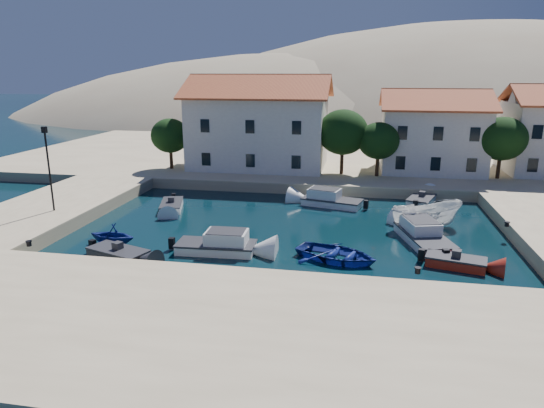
{
  "coord_description": "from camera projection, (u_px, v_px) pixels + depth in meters",
  "views": [
    {
      "loc": [
        4.82,
        -23.22,
        11.02
      ],
      "look_at": [
        -1.15,
        9.13,
        2.0
      ],
      "focal_mm": 32.0,
      "sensor_mm": 36.0,
      "label": 1
    }
  ],
  "objects": [
    {
      "name": "quay_west",
      "position": [
        53.0,
        209.0,
        38.46
      ],
      "size": [
        8.0,
        20.0,
        1.0
      ],
      "primitive_type": "cube",
      "color": "tan",
      "rests_on": "ground"
    },
    {
      "name": "trees",
      "position": [
        358.0,
        136.0,
        47.86
      ],
      "size": [
        37.3,
        5.3,
        6.45
      ],
      "color": "#382314",
      "rests_on": "quay_north"
    },
    {
      "name": "ground",
      "position": [
        262.0,
        286.0,
        25.78
      ],
      "size": [
        400.0,
        400.0,
        0.0
      ],
      "primitive_type": "plane",
      "color": "black",
      "rests_on": "ground"
    },
    {
      "name": "cabin_cruiser_east",
      "position": [
        424.0,
        236.0,
        32.1
      ],
      "size": [
        3.72,
        6.08,
        1.6
      ],
      "rotation": [
        0.0,
        0.0,
        1.84
      ],
      "color": "white",
      "rests_on": "ground"
    },
    {
      "name": "motorboat_white_west",
      "position": [
        172.0,
        206.0,
        40.04
      ],
      "size": [
        2.65,
        4.06,
        1.25
      ],
      "rotation": [
        0.0,
        0.0,
        -1.28
      ],
      "color": "white",
      "rests_on": "ground"
    },
    {
      "name": "rowboat_west",
      "position": [
        113.0,
        245.0,
        31.87
      ],
      "size": [
        3.36,
        2.97,
        1.65
      ],
      "primitive_type": "imported",
      "rotation": [
        0.0,
        0.0,
        -1.66
      ],
      "color": "navy",
      "rests_on": "ground"
    },
    {
      "name": "cabin_cruiser_south",
      "position": [
        216.0,
        245.0,
        30.49
      ],
      "size": [
        5.04,
        2.32,
        1.6
      ],
      "rotation": [
        0.0,
        0.0,
        0.04
      ],
      "color": "white",
      "rests_on": "ground"
    },
    {
      "name": "rowboat_south",
      "position": [
        336.0,
        260.0,
        29.32
      ],
      "size": [
        5.96,
        5.12,
        1.04
      ],
      "primitive_type": "imported",
      "rotation": [
        0.0,
        0.0,
        1.21
      ],
      "color": "navy",
      "rests_on": "ground"
    },
    {
      "name": "bollards",
      "position": [
        321.0,
        244.0,
        28.66
      ],
      "size": [
        29.36,
        9.56,
        0.3
      ],
      "color": "black",
      "rests_on": "ground"
    },
    {
      "name": "cabin_cruiser_north",
      "position": [
        332.0,
        200.0,
        41.03
      ],
      "size": [
        5.36,
        3.3,
        1.6
      ],
      "rotation": [
        0.0,
        0.0,
        2.89
      ],
      "color": "white",
      "rests_on": "ground"
    },
    {
      "name": "building_left",
      "position": [
        259.0,
        121.0,
        51.82
      ],
      "size": [
        14.7,
        9.45,
        9.7
      ],
      "color": "beige",
      "rests_on": "quay_north"
    },
    {
      "name": "quay_north",
      "position": [
        338.0,
        157.0,
        61.34
      ],
      "size": [
        80.0,
        36.0,
        1.0
      ],
      "primitive_type": "cube",
      "color": "tan",
      "rests_on": "ground"
    },
    {
      "name": "motorboat_grey_sw",
      "position": [
        118.0,
        254.0,
        29.47
      ],
      "size": [
        4.17,
        2.86,
        1.25
      ],
      "rotation": [
        0.0,
        0.0,
        -0.34
      ],
      "color": "#2E2D32",
      "rests_on": "ground"
    },
    {
      "name": "lamppost",
      "position": [
        48.0,
        161.0,
        35.18
      ],
      "size": [
        0.35,
        0.25,
        6.22
      ],
      "color": "black",
      "rests_on": "quay_west"
    },
    {
      "name": "motorboat_white_ne",
      "position": [
        422.0,
        200.0,
        41.86
      ],
      "size": [
        3.03,
        4.33,
        1.25
      ],
      "rotation": [
        0.0,
        0.0,
        1.24
      ],
      "color": "white",
      "rests_on": "ground"
    },
    {
      "name": "hills",
      "position": [
        412.0,
        190.0,
        145.6
      ],
      "size": [
        254.0,
        176.0,
        99.0
      ],
      "color": "tan",
      "rests_on": "ground"
    },
    {
      "name": "motorboat_red_se",
      "position": [
        456.0,
        262.0,
        28.19
      ],
      "size": [
        3.59,
        2.25,
        1.25
      ],
      "rotation": [
        0.0,
        0.0,
        -0.24
      ],
      "color": "maroon",
      "rests_on": "ground"
    },
    {
      "name": "boat_east",
      "position": [
        425.0,
        228.0,
        35.23
      ],
      "size": [
        5.91,
        4.17,
        2.14
      ],
      "primitive_type": "imported",
      "rotation": [
        0.0,
        0.0,
        1.99
      ],
      "color": "white",
      "rests_on": "ground"
    },
    {
      "name": "building_mid",
      "position": [
        432.0,
        130.0,
        49.81
      ],
      "size": [
        10.5,
        8.4,
        8.3
      ],
      "color": "beige",
      "rests_on": "quay_north"
    },
    {
      "name": "quay_south",
      "position": [
        233.0,
        336.0,
        19.96
      ],
      "size": [
        52.0,
        12.0,
        1.0
      ],
      "primitive_type": "cube",
      "color": "tan",
      "rests_on": "ground"
    }
  ]
}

